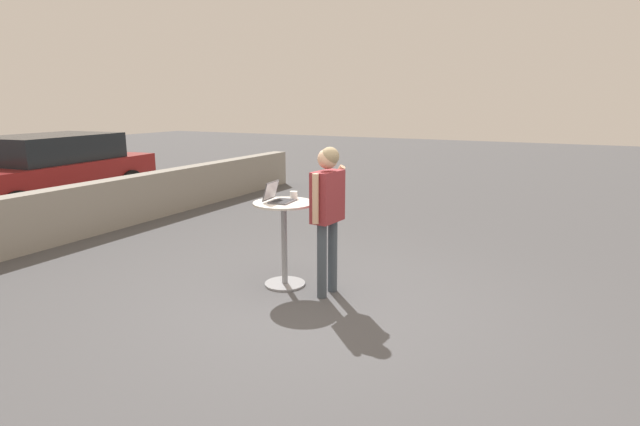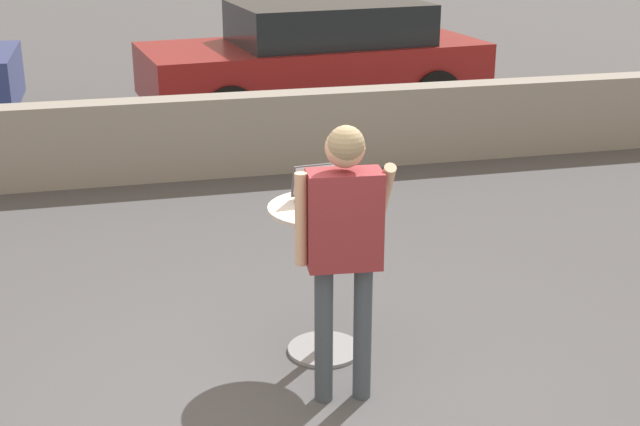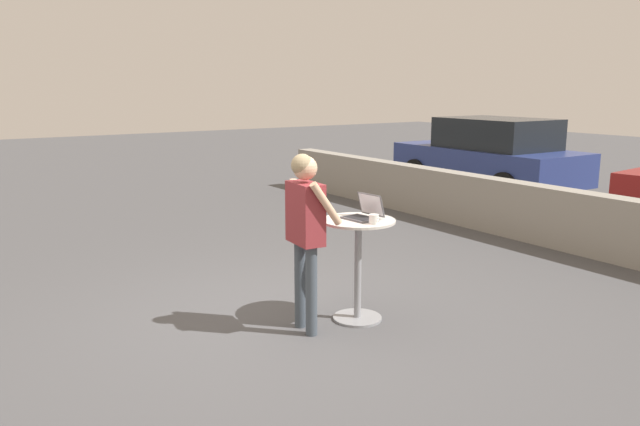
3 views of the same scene
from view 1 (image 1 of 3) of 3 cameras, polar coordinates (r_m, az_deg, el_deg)
name	(u,v)px [view 1 (image 1 of 3)]	position (r m, az deg, el deg)	size (l,w,h in m)	color
ground_plane	(321,307)	(5.51, 0.15, -10.73)	(50.00, 50.00, 0.00)	#4C4C4F
pavement_kerb	(33,221)	(8.62, -29.98, -0.82)	(14.15, 0.35, 0.86)	gray
cafe_table	(284,232)	(5.96, -4.12, -2.21)	(0.73, 0.73, 1.03)	gray
laptop	(278,197)	(5.89, -4.80, 1.79)	(0.35, 0.34, 0.24)	#515156
coffee_mug	(294,195)	(6.07, -3.02, 2.06)	(0.13, 0.09, 0.09)	white
standing_person	(328,202)	(5.55, 0.86, 1.27)	(0.58, 0.35, 1.70)	#424C56
parked_car_further_down	(47,171)	(11.63, -28.78, 4.20)	(4.73, 2.40, 1.52)	maroon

